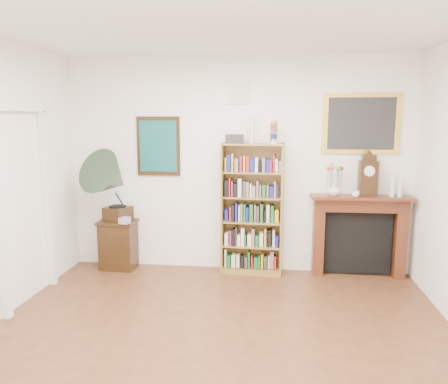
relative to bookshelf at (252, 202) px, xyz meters
name	(u,v)px	position (x,y,z in m)	size (l,w,h in m)	color
room	(209,202)	(-0.21, -2.34, 0.45)	(4.51, 5.01, 2.81)	#4C2917
door_casing	(24,189)	(-2.41, -1.14, 0.31)	(0.08, 1.02, 2.17)	white
teal_poster	(158,146)	(-1.26, 0.14, 0.70)	(0.58, 0.04, 0.78)	black
small_picture	(238,92)	(-0.21, 0.14, 1.40)	(0.26, 0.04, 0.30)	white
gilt_painting	(361,124)	(1.34, 0.14, 1.00)	(0.95, 0.04, 0.75)	gold
bookshelf	(252,202)	(0.00, 0.00, 0.00)	(0.80, 0.32, 1.96)	brown
side_cabinet	(118,245)	(-1.80, -0.04, -0.62)	(0.49, 0.35, 0.66)	black
fireplace	(359,229)	(1.37, 0.07, -0.34)	(1.25, 0.32, 1.06)	#472110
gramophone	(112,181)	(-1.80, -0.18, 0.27)	(0.82, 0.91, 0.98)	black
cd_stack	(125,220)	(-1.65, -0.18, -0.25)	(0.12, 0.12, 0.08)	silver
mantel_clock	(368,176)	(1.44, 0.02, 0.35)	(0.23, 0.15, 0.51)	black
flower_vase	(334,189)	(1.02, -0.01, 0.19)	(0.16, 0.16, 0.16)	silver
teacup	(356,194)	(1.28, -0.07, 0.14)	(0.10, 0.10, 0.08)	silver
bottle_left	(392,187)	(1.73, 0.02, 0.22)	(0.07, 0.07, 0.24)	silver
bottle_right	(400,189)	(1.82, 0.01, 0.20)	(0.06, 0.06, 0.20)	silver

